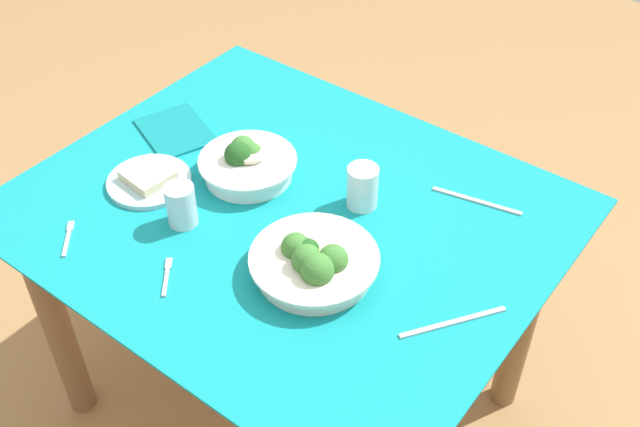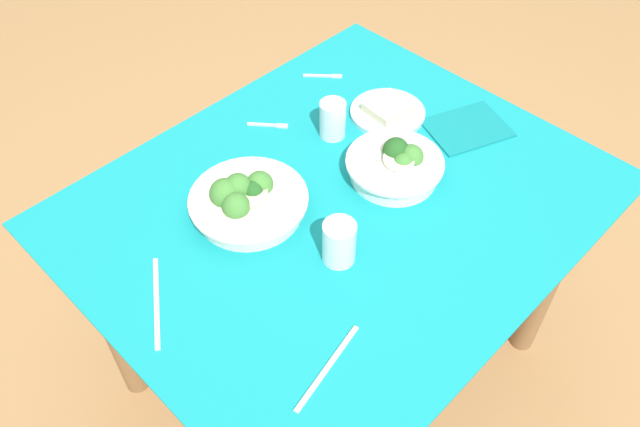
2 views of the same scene
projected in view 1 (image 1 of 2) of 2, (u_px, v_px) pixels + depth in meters
name	position (u px, v px, depth m)	size (l,w,h in m)	color
ground_plane	(294.00, 399.00, 2.15)	(6.00, 6.00, 0.00)	#9E7547
dining_table	(288.00, 249.00, 1.75)	(1.14, 0.94, 0.72)	teal
broccoli_bowl_far	(314.00, 262.00, 1.50)	(0.26, 0.26, 0.09)	silver
broccoli_bowl_near	(247.00, 164.00, 1.74)	(0.23, 0.23, 0.09)	white
bread_side_plate	(149.00, 179.00, 1.73)	(0.19, 0.19, 0.03)	#99C6D1
water_glass_center	(181.00, 205.00, 1.61)	(0.06, 0.06, 0.10)	silver
water_glass_side	(362.00, 187.00, 1.65)	(0.07, 0.07, 0.10)	silver
fork_by_far_bowl	(167.00, 275.00, 1.52)	(0.07, 0.09, 0.00)	#B7B7BC
fork_by_near_bowl	(68.00, 237.00, 1.60)	(0.08, 0.09, 0.00)	#B7B7BC
table_knife_left	(453.00, 322.00, 1.43)	(0.22, 0.01, 0.00)	#B7B7BC
table_knife_right	(477.00, 201.00, 1.69)	(0.20, 0.01, 0.00)	#B7B7BC
napkin_folded_upper	(175.00, 131.00, 1.88)	(0.19, 0.15, 0.01)	#0F777D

